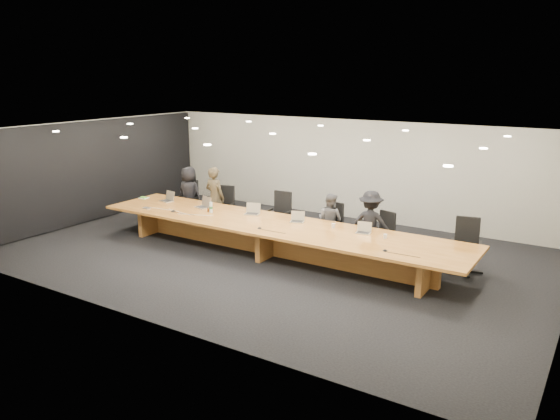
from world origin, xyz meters
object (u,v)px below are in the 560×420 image
(laptop_a, at_px, (166,196))
(paper_cup_near, at_px, (333,226))
(chair_far_left, at_px, (187,200))
(person_d, at_px, (370,224))
(chair_right, at_px, (381,234))
(person_a, at_px, (189,194))
(laptop_d, at_px, (297,217))
(chair_mid_right, at_px, (330,226))
(chair_far_right, at_px, (466,246))
(av_box, at_px, (147,208))
(laptop_b, at_px, (202,202))
(paper_cup_far, at_px, (385,236))
(mic_center, at_px, (259,228))
(person_b, at_px, (215,197))
(chair_mid_left, at_px, (279,214))
(water_bottle, at_px, (211,208))
(conference_table, at_px, (273,233))
(laptop_c, at_px, (252,209))
(amber_mug, at_px, (209,210))
(mic_right, at_px, (385,250))
(chair_left, at_px, (223,206))
(laptop_e, at_px, (363,228))
(mic_left, at_px, (173,211))
(person_c, at_px, (330,221))

(laptop_a, distance_m, paper_cup_near, 4.89)
(chair_far_left, bearing_deg, person_d, -10.00)
(chair_right, bearing_deg, chair_far_left, -162.75)
(person_a, bearing_deg, laptop_d, 161.85)
(chair_mid_right, relative_size, chair_far_right, 0.94)
(chair_far_left, distance_m, av_box, 1.89)
(laptop_b, xyz_separation_m, paper_cup_far, (4.88, -0.01, -0.10))
(mic_center, bearing_deg, person_b, 147.63)
(chair_mid_left, relative_size, mic_center, 11.10)
(laptop_b, bearing_deg, paper_cup_near, 18.59)
(paper_cup_far, xyz_separation_m, av_box, (-6.01, -0.80, -0.03))
(chair_mid_left, bearing_deg, water_bottle, -134.24)
(conference_table, bearing_deg, laptop_b, 172.91)
(laptop_c, height_order, amber_mug, laptop_c)
(laptop_b, bearing_deg, laptop_a, -165.12)
(conference_table, relative_size, mic_right, 87.97)
(water_bottle, distance_m, av_box, 1.72)
(water_bottle, relative_size, mic_center, 2.38)
(chair_left, relative_size, laptop_e, 3.65)
(chair_mid_right, bearing_deg, person_b, -172.57)
(mic_left, bearing_deg, laptop_b, 61.66)
(water_bottle, relative_size, paper_cup_far, 2.74)
(person_a, height_order, person_c, person_a)
(av_box, distance_m, mic_right, 6.31)
(chair_mid_left, height_order, mic_center, chair_mid_left)
(chair_far_right, bearing_deg, person_b, 169.94)
(conference_table, xyz_separation_m, water_bottle, (-1.81, 0.03, 0.35))
(person_a, relative_size, mic_left, 12.21)
(chair_left, relative_size, chair_right, 1.07)
(av_box, bearing_deg, chair_mid_right, 19.67)
(chair_far_left, distance_m, chair_far_right, 7.75)
(laptop_d, xyz_separation_m, paper_cup_near, (0.91, 0.02, -0.07))
(laptop_d, height_order, paper_cup_near, laptop_d)
(chair_right, height_order, mic_left, chair_right)
(chair_right, bearing_deg, chair_left, -163.07)
(person_c, distance_m, laptop_c, 1.89)
(person_c, xyz_separation_m, av_box, (-4.27, -1.72, 0.10))
(laptop_c, relative_size, amber_mug, 3.69)
(amber_mug, bearing_deg, paper_cup_far, 2.72)
(person_a, relative_size, person_d, 1.02)
(chair_far_right, bearing_deg, paper_cup_far, -157.84)
(chair_right, xyz_separation_m, water_bottle, (-3.90, -1.25, 0.36))
(conference_table, distance_m, mic_left, 2.71)
(chair_mid_left, xyz_separation_m, chair_right, (2.79, -0.06, -0.06))
(chair_mid_left, relative_size, chair_mid_right, 1.04)
(mic_left, bearing_deg, conference_table, 8.06)
(chair_far_left, xyz_separation_m, mic_center, (3.73, -1.82, 0.19))
(conference_table, xyz_separation_m, chair_mid_right, (0.84, 1.16, 0.03))
(laptop_a, xyz_separation_m, mic_right, (6.45, -0.81, -0.12))
(conference_table, height_order, laptop_e, laptop_e)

